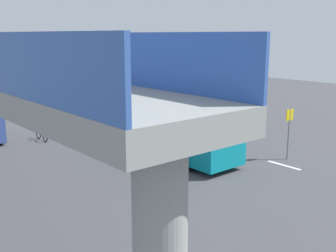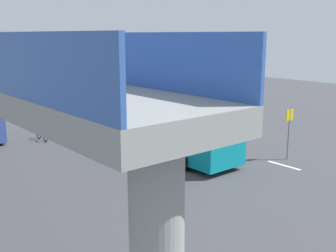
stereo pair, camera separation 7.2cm
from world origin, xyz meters
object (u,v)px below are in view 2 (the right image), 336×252
Objects in this scene: bicycle_blue at (42,135)px; traffic_sign at (289,126)px; city_bus at (156,119)px; bicycle_green at (58,133)px.

traffic_sign reaches higher than bicycle_blue.
city_bus is at bearing -147.91° from bicycle_blue.
city_bus is at bearing -153.64° from bicycle_green.
bicycle_green is (-0.24, -1.00, 0.00)m from bicycle_blue.
bicycle_green is at bearing 26.36° from city_bus.
bicycle_blue is at bearing 76.37° from bicycle_green.
bicycle_blue is (6.69, 4.20, -1.51)m from city_bus.
traffic_sign is (-12.76, -8.67, 1.52)m from bicycle_blue.
traffic_sign is (-12.52, -7.67, 1.52)m from bicycle_green.
city_bus is at bearing 36.41° from traffic_sign.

